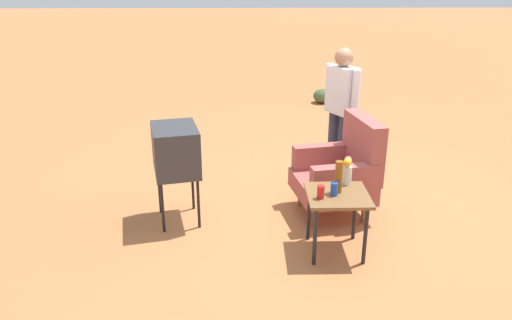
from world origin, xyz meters
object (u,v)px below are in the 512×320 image
side_table (337,202)px  bottle_tall_amber (339,177)px  person_standing (341,106)px  armchair (342,170)px  tv_on_stand (176,150)px  soda_can_blue (334,189)px  soda_can_red (321,192)px  flower_vase (347,170)px

side_table → bottle_tall_amber: bearing=172.2°
person_standing → side_table: bearing=-10.6°
armchair → person_standing: person_standing is taller
tv_on_stand → soda_can_blue: (0.69, 1.50, -0.13)m
side_table → person_standing: size_ratio=0.36×
bottle_tall_amber → soda_can_red: (0.13, -0.18, -0.09)m
armchair → soda_can_blue: bearing=-15.6°
flower_vase → soda_can_blue: bearing=-33.0°
soda_can_blue → bottle_tall_amber: bearing=145.5°
flower_vase → person_standing: bearing=172.3°
soda_can_blue → side_table: bearing=123.2°
side_table → soda_can_blue: size_ratio=4.86×
person_standing → soda_can_blue: (1.78, -0.37, -0.28)m
side_table → tv_on_stand: bearing=-113.3°
soda_can_red → tv_on_stand: bearing=-118.7°
tv_on_stand → person_standing: 2.16m
side_table → person_standing: (-1.75, 0.33, 0.43)m
soda_can_red → soda_can_blue: bearing=114.5°
armchair → tv_on_stand: 1.75m
side_table → flower_vase: bearing=151.6°
side_table → person_standing: bearing=169.4°
armchair → bottle_tall_amber: armchair is taller
person_standing → bottle_tall_amber: 1.75m
bottle_tall_amber → soda_can_blue: bottle_tall_amber is taller
soda_can_red → flower_vase: flower_vase is taller
side_table → flower_vase: (-0.22, 0.12, 0.23)m
side_table → person_standing: 1.83m
soda_can_red → flower_vase: 0.43m
armchair → soda_can_red: armchair is taller
armchair → soda_can_red: 0.97m
armchair → person_standing: 1.06m
person_standing → soda_can_blue: 1.84m
soda_can_blue → flower_vase: flower_vase is taller
flower_vase → soda_can_red: bearing=-43.5°
bottle_tall_amber → soda_can_blue: size_ratio=2.46×
soda_can_red → flower_vase: size_ratio=0.46×
flower_vase → side_table: bearing=-28.4°
person_standing → soda_can_blue: size_ratio=13.44×
tv_on_stand → soda_can_red: size_ratio=8.44×
tv_on_stand → side_table: bearing=66.7°
person_standing → soda_can_red: size_ratio=13.44×
armchair → flower_vase: bearing=-7.0°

